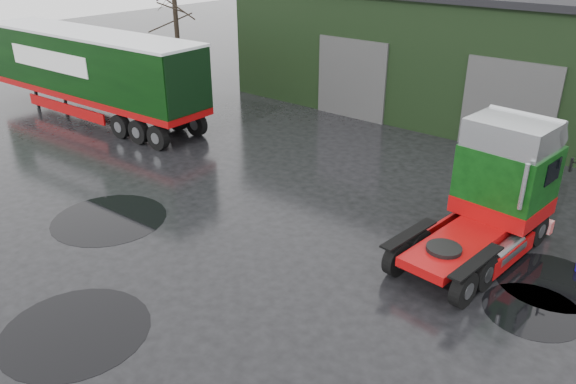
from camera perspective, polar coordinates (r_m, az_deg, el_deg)
The scene contains 9 objects.
ground at distance 16.36m, azimuth -3.39°, elevation -7.88°, with size 100.00×100.00×0.00m, color black.
warehouse at distance 31.43m, azimuth 25.55°, elevation 12.21°, with size 32.40×12.40×6.30m.
hero_tractor at distance 16.80m, azimuth 18.66°, elevation -0.59°, with size 2.72×6.41×3.98m, color #0A350C, non-canonical shape.
trailer_left at distance 30.50m, azimuth -19.27°, elevation 11.07°, with size 2.92×14.27×4.43m, color silver, non-canonical shape.
tree_left at distance 34.69m, azimuth -11.33°, elevation 16.95°, with size 4.40×4.40×8.50m, color black, non-canonical shape.
puddle_0 at distance 15.04m, azimuth -20.79°, elevation -13.09°, with size 3.61×3.61×0.01m, color black.
puddle_1 at distance 16.05m, azimuth 23.60°, elevation -10.99°, with size 2.52×2.52×0.01m, color black.
puddle_2 at distance 19.98m, azimuth -17.69°, elevation -2.62°, with size 3.82×3.82×0.01m, color black.
puddle_4 at distance 17.45m, azimuth 25.11°, elevation -8.22°, with size 2.98×2.98×0.01m, color black.
Camera 1 is at (9.42, -10.00, 8.90)m, focal length 35.00 mm.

